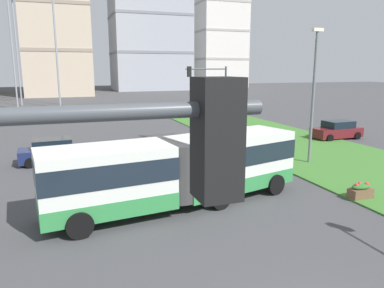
# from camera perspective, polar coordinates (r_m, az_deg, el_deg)

# --- Properties ---
(articulated_bus) EXTENTS (12.00, 4.69, 3.00)m
(articulated_bus) POSITION_cam_1_polar(r_m,az_deg,el_deg) (16.11, -2.07, -4.00)
(articulated_bus) COLOR silver
(articulated_bus) RESTS_ON ground
(car_navy_sedan) EXTENTS (4.50, 2.24, 1.58)m
(car_navy_sedan) POSITION_cam_1_polar(r_m,az_deg,el_deg) (25.30, -20.72, -1.05)
(car_navy_sedan) COLOR #19234C
(car_navy_sedan) RESTS_ON ground
(car_maroon_sedan) EXTENTS (4.46, 2.15, 1.58)m
(car_maroon_sedan) POSITION_cam_1_polar(r_m,az_deg,el_deg) (34.12, 21.70, 2.01)
(car_maroon_sedan) COLOR maroon
(car_maroon_sedan) RESTS_ON ground
(flower_planter_2) EXTENTS (1.10, 0.56, 0.74)m
(flower_planter_2) POSITION_cam_1_polar(r_m,az_deg,el_deg) (18.90, 24.86, -6.61)
(flower_planter_2) COLOR brown
(flower_planter_2) RESTS_ON grass_median
(traffic_light_far_right) EXTENTS (3.48, 0.28, 6.18)m
(traffic_light_far_right) POSITION_cam_1_polar(r_m,az_deg,el_deg) (29.48, 3.32, 8.19)
(traffic_light_far_right) COLOR #474C51
(traffic_light_far_right) RESTS_ON ground
(streetlight_median) EXTENTS (0.70, 0.28, 8.40)m
(streetlight_median) POSITION_cam_1_polar(r_m,az_deg,el_deg) (24.13, 18.46, 7.86)
(streetlight_median) COLOR slate
(streetlight_median) RESTS_ON ground
(apartment_tower_centre) EXTENTS (21.18, 16.58, 39.74)m
(apartment_tower_centre) POSITION_cam_1_polar(r_m,az_deg,el_deg) (108.89, -6.69, 18.97)
(apartment_tower_centre) COLOR #9EA3AD
(apartment_tower_centre) RESTS_ON ground
(apartment_tower_eastcentre) EXTENTS (15.05, 19.99, 51.89)m
(apartment_tower_eastcentre) POSITION_cam_1_polar(r_m,az_deg,el_deg) (128.12, 3.85, 20.66)
(apartment_tower_eastcentre) COLOR silver
(apartment_tower_eastcentre) RESTS_ON ground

